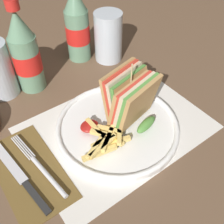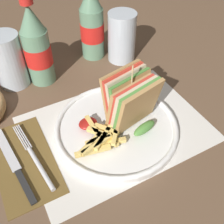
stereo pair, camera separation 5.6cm
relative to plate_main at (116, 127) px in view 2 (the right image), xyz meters
The scene contains 13 objects.
ground_plane 0.02m from the plate_main, 29.01° to the left, with size 4.00×4.00×0.00m, color brown.
placemat 0.01m from the plate_main, 21.57° to the left, with size 0.39×0.28×0.00m.
plate_main is the anchor object (origin of this frame).
club_sandwich 0.07m from the plate_main, ahead, with size 0.12×0.12×0.14m.
fries_pile 0.06m from the plate_main, 151.16° to the right, with size 0.11×0.09×0.02m.
ketchup_blob 0.06m from the plate_main, 155.63° to the left, with size 0.04×0.03×0.01m.
napkin 0.20m from the plate_main, behind, with size 0.11×0.21×0.00m.
fork 0.18m from the plate_main, behind, with size 0.03×0.19×0.01m.
knife 0.22m from the plate_main, behind, with size 0.04×0.20×0.00m.
coke_bottle_near 0.28m from the plate_main, 108.64° to the left, with size 0.07×0.07×0.23m.
coke_bottle_far 0.32m from the plate_main, 74.11° to the left, with size 0.07×0.07×0.23m.
glass_near 0.29m from the plate_main, 58.26° to the left, with size 0.08×0.08×0.14m.
glass_far 0.32m from the plate_main, 119.66° to the left, with size 0.08×0.08×0.14m.
Camera 2 is at (-0.20, -0.34, 0.44)m, focal length 42.00 mm.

